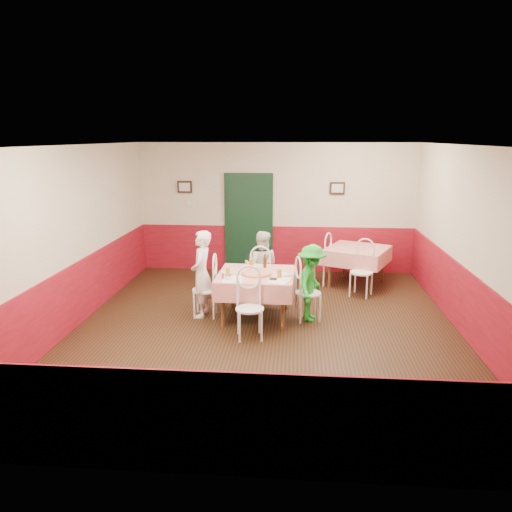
# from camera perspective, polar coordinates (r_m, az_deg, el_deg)

# --- Properties ---
(floor) EXTENTS (7.00, 7.00, 0.00)m
(floor) POSITION_cam_1_polar(r_m,az_deg,el_deg) (7.88, 1.11, -8.28)
(floor) COLOR black
(floor) RESTS_ON ground
(ceiling) EXTENTS (7.00, 7.00, 0.00)m
(ceiling) POSITION_cam_1_polar(r_m,az_deg,el_deg) (7.31, 1.22, 12.54)
(ceiling) COLOR white
(ceiling) RESTS_ON back_wall
(back_wall) EXTENTS (6.00, 0.10, 2.80)m
(back_wall) POSITION_cam_1_polar(r_m,az_deg,el_deg) (10.91, 2.33, 5.49)
(back_wall) COLOR beige
(back_wall) RESTS_ON ground
(front_wall) EXTENTS (6.00, 0.10, 2.80)m
(front_wall) POSITION_cam_1_polar(r_m,az_deg,el_deg) (4.12, -1.94, -8.25)
(front_wall) COLOR beige
(front_wall) RESTS_ON ground
(left_wall) EXTENTS (0.10, 7.00, 2.80)m
(left_wall) POSITION_cam_1_polar(r_m,az_deg,el_deg) (8.22, -20.22, 1.98)
(left_wall) COLOR beige
(left_wall) RESTS_ON ground
(right_wall) EXTENTS (0.10, 7.00, 2.80)m
(right_wall) POSITION_cam_1_polar(r_m,az_deg,el_deg) (7.88, 23.50, 1.22)
(right_wall) COLOR beige
(right_wall) RESTS_ON ground
(wainscot_back) EXTENTS (6.00, 0.03, 1.00)m
(wainscot_back) POSITION_cam_1_polar(r_m,az_deg,el_deg) (11.06, 2.28, 0.86)
(wainscot_back) COLOR maroon
(wainscot_back) RESTS_ON ground
(wainscot_front) EXTENTS (6.00, 0.03, 1.00)m
(wainscot_front) POSITION_cam_1_polar(r_m,az_deg,el_deg) (4.54, -1.82, -18.78)
(wainscot_front) COLOR maroon
(wainscot_front) RESTS_ON ground
(wainscot_left) EXTENTS (0.03, 7.00, 1.00)m
(wainscot_left) POSITION_cam_1_polar(r_m,az_deg,el_deg) (8.42, -19.63, -4.02)
(wainscot_left) COLOR maroon
(wainscot_left) RESTS_ON ground
(wainscot_right) EXTENTS (0.03, 7.00, 1.00)m
(wainscot_right) POSITION_cam_1_polar(r_m,az_deg,el_deg) (8.10, 22.80, -5.01)
(wainscot_right) COLOR maroon
(wainscot_right) RESTS_ON ground
(door) EXTENTS (0.96, 0.06, 2.10)m
(door) POSITION_cam_1_polar(r_m,az_deg,el_deg) (10.96, -0.84, 3.68)
(door) COLOR black
(door) RESTS_ON ground
(picture_left) EXTENTS (0.32, 0.03, 0.26)m
(picture_left) POSITION_cam_1_polar(r_m,az_deg,el_deg) (11.08, -8.15, 7.83)
(picture_left) COLOR black
(picture_left) RESTS_ON back_wall
(picture_right) EXTENTS (0.32, 0.03, 0.26)m
(picture_right) POSITION_cam_1_polar(r_m,az_deg,el_deg) (10.83, 9.28, 7.66)
(picture_right) COLOR black
(picture_right) RESTS_ON back_wall
(thermostat) EXTENTS (0.10, 0.03, 0.10)m
(thermostat) POSITION_cam_1_polar(r_m,az_deg,el_deg) (11.09, -7.59, 6.03)
(thermostat) COLOR white
(thermostat) RESTS_ON back_wall
(main_table) EXTENTS (1.25, 1.25, 0.77)m
(main_table) POSITION_cam_1_polar(r_m,az_deg,el_deg) (8.20, -0.00, -4.59)
(main_table) COLOR red
(main_table) RESTS_ON ground
(second_table) EXTENTS (1.48, 1.48, 0.77)m
(second_table) POSITION_cam_1_polar(r_m,az_deg,el_deg) (10.25, 11.44, -1.16)
(second_table) COLOR red
(second_table) RESTS_ON ground
(chair_left) EXTENTS (0.43, 0.43, 0.90)m
(chair_left) POSITION_cam_1_polar(r_m,az_deg,el_deg) (8.31, -5.85, -3.87)
(chair_left) COLOR white
(chair_left) RESTS_ON ground
(chair_right) EXTENTS (0.50, 0.50, 0.90)m
(chair_right) POSITION_cam_1_polar(r_m,az_deg,el_deg) (8.14, 5.98, -4.26)
(chair_right) COLOR white
(chair_right) RESTS_ON ground
(chair_far) EXTENTS (0.42, 0.42, 0.90)m
(chair_far) POSITION_cam_1_polar(r_m,az_deg,el_deg) (8.99, 0.59, -2.46)
(chair_far) COLOR white
(chair_far) RESTS_ON ground
(chair_near) EXTENTS (0.49, 0.49, 0.90)m
(chair_near) POSITION_cam_1_polar(r_m,az_deg,el_deg) (7.38, -0.72, -6.08)
(chair_near) COLOR white
(chair_near) RESTS_ON ground
(chair_second_a) EXTENTS (0.55, 0.55, 0.90)m
(chair_second_a) POSITION_cam_1_polar(r_m,az_deg,el_deg) (10.17, 7.26, -0.67)
(chair_second_a) COLOR white
(chair_second_a) RESTS_ON ground
(chair_second_b) EXTENTS (0.55, 0.55, 0.90)m
(chair_second_b) POSITION_cam_1_polar(r_m,az_deg,el_deg) (9.51, 11.96, -1.86)
(chair_second_b) COLOR white
(chair_second_b) RESTS_ON ground
(pizza) EXTENTS (0.47, 0.47, 0.03)m
(pizza) POSITION_cam_1_polar(r_m,az_deg,el_deg) (8.02, 0.05, -2.03)
(pizza) COLOR #B74723
(pizza) RESTS_ON main_table
(plate_left) EXTENTS (0.26, 0.26, 0.01)m
(plate_left) POSITION_cam_1_polar(r_m,az_deg,el_deg) (8.16, -3.13, -1.83)
(plate_left) COLOR white
(plate_left) RESTS_ON main_table
(plate_right) EXTENTS (0.26, 0.26, 0.01)m
(plate_right) POSITION_cam_1_polar(r_m,az_deg,el_deg) (8.03, 3.09, -2.08)
(plate_right) COLOR white
(plate_right) RESTS_ON main_table
(plate_far) EXTENTS (0.26, 0.26, 0.01)m
(plate_far) POSITION_cam_1_polar(r_m,az_deg,el_deg) (8.52, 0.38, -1.15)
(plate_far) COLOR white
(plate_far) RESTS_ON main_table
(glass_a) EXTENTS (0.07, 0.07, 0.13)m
(glass_a) POSITION_cam_1_polar(r_m,az_deg,el_deg) (7.92, -3.23, -1.89)
(glass_a) COLOR #BF7219
(glass_a) RESTS_ON main_table
(glass_b) EXTENTS (0.07, 0.07, 0.13)m
(glass_b) POSITION_cam_1_polar(r_m,az_deg,el_deg) (7.84, 2.68, -2.04)
(glass_b) COLOR #BF7219
(glass_b) RESTS_ON main_table
(glass_c) EXTENTS (0.08, 0.08, 0.14)m
(glass_c) POSITION_cam_1_polar(r_m,az_deg,el_deg) (8.44, -0.55, -0.85)
(glass_c) COLOR #BF7219
(glass_c) RESTS_ON main_table
(beer_bottle) EXTENTS (0.06, 0.06, 0.21)m
(beer_bottle) POSITION_cam_1_polar(r_m,az_deg,el_deg) (8.42, 1.01, -0.64)
(beer_bottle) COLOR #381C0A
(beer_bottle) RESTS_ON main_table
(shaker_a) EXTENTS (0.04, 0.04, 0.09)m
(shaker_a) POSITION_cam_1_polar(r_m,az_deg,el_deg) (7.72, -3.40, -2.45)
(shaker_a) COLOR silver
(shaker_a) RESTS_ON main_table
(shaker_b) EXTENTS (0.04, 0.04, 0.09)m
(shaker_b) POSITION_cam_1_polar(r_m,az_deg,el_deg) (7.69, -2.98, -2.49)
(shaker_b) COLOR silver
(shaker_b) RESTS_ON main_table
(shaker_c) EXTENTS (0.04, 0.04, 0.09)m
(shaker_c) POSITION_cam_1_polar(r_m,az_deg,el_deg) (7.80, -3.79, -2.28)
(shaker_c) COLOR #B23319
(shaker_c) RESTS_ON main_table
(menu_left) EXTENTS (0.34, 0.43, 0.00)m
(menu_left) POSITION_cam_1_polar(r_m,az_deg,el_deg) (7.77, -2.71, -2.66)
(menu_left) COLOR white
(menu_left) RESTS_ON main_table
(menu_right) EXTENTS (0.39, 0.46, 0.00)m
(menu_right) POSITION_cam_1_polar(r_m,az_deg,el_deg) (7.72, 2.65, -2.78)
(menu_right) COLOR white
(menu_right) RESTS_ON main_table
(wallet) EXTENTS (0.11, 0.09, 0.02)m
(wallet) POSITION_cam_1_polar(r_m,az_deg,el_deg) (7.75, 1.98, -2.62)
(wallet) COLOR black
(wallet) RESTS_ON main_table
(diner_left) EXTENTS (0.37, 0.54, 1.44)m
(diner_left) POSITION_cam_1_polar(r_m,az_deg,el_deg) (8.25, -6.23, -2.06)
(diner_left) COLOR gray
(diner_left) RESTS_ON ground
(diner_far) EXTENTS (0.65, 0.52, 1.29)m
(diner_far) POSITION_cam_1_polar(r_m,az_deg,el_deg) (8.99, 0.62, -1.18)
(diner_far) COLOR gray
(diner_far) RESTS_ON ground
(diner_right) EXTENTS (0.65, 0.90, 1.25)m
(diner_right) POSITION_cam_1_polar(r_m,az_deg,el_deg) (8.08, 6.36, -3.07)
(diner_right) COLOR gray
(diner_right) RESTS_ON ground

